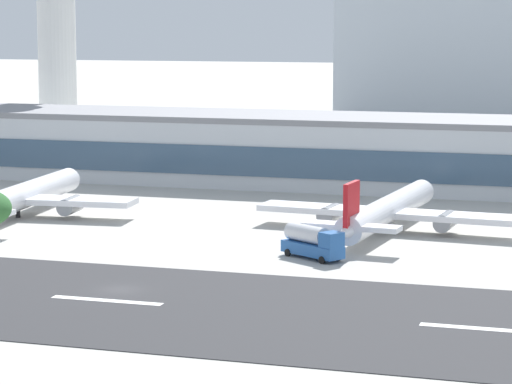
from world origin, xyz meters
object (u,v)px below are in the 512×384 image
service_fuel_truck_0 (313,242)px  airliner_navy_tail_gate_1 (18,198)px  control_tower (56,10)px  terminal_building (291,149)px  airliner_red_tail_gate_2 (385,212)px

service_fuel_truck_0 → airliner_navy_tail_gate_1: bearing=-166.9°
control_tower → airliner_navy_tail_gate_1: control_tower is taller
terminal_building → service_fuel_truck_0: terminal_building is taller
terminal_building → airliner_navy_tail_gate_1: size_ratio=5.09×
terminal_building → airliner_navy_tail_gate_1: 54.57m
airliner_red_tail_gate_2 → service_fuel_truck_0: airliner_red_tail_gate_2 is taller
airliner_navy_tail_gate_1 → service_fuel_truck_0: (48.25, -16.64, -0.80)m
airliner_red_tail_gate_2 → service_fuel_truck_0: (-4.84, -20.44, -0.74)m
terminal_building → control_tower: control_tower is taller
terminal_building → airliner_navy_tail_gate_1: (-28.19, -46.61, -3.23)m
control_tower → airliner_red_tail_gate_2: bearing=-40.0°
control_tower → service_fuel_truck_0: (78.47, -90.26, -28.45)m
terminal_building → airliner_red_tail_gate_2: size_ratio=5.20×
terminal_building → airliner_red_tail_gate_2: (24.90, -42.81, -3.29)m
control_tower → service_fuel_truck_0: size_ratio=5.65×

